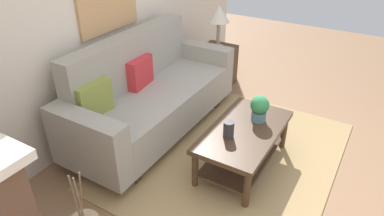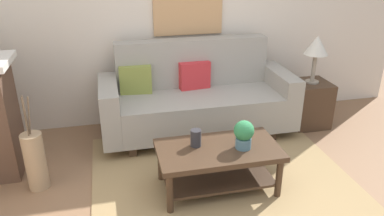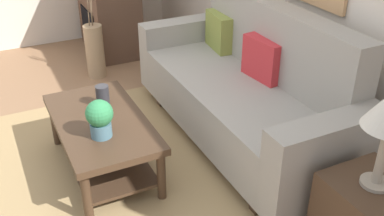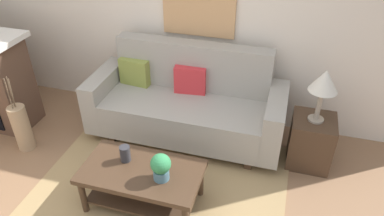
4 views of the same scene
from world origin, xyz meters
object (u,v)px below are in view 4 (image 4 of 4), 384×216
throw_pillow_crimson (190,80)px  coffee_table (142,179)px  table_lamp (324,83)px  potted_plant_tabletop (161,166)px  framed_painting (199,2)px  throw_pillow_olive (135,72)px  floor_vase (22,128)px  tabletop_vase (125,154)px  side_table (310,141)px  couch (187,104)px

throw_pillow_crimson → coffee_table: (-0.08, -1.28, -0.37)m
coffee_table → table_lamp: size_ratio=1.93×
potted_plant_tabletop → framed_painting: (-0.13, 1.67, 0.91)m
potted_plant_tabletop → table_lamp: bearing=40.7°
throw_pillow_olive → table_lamp: 2.12m
floor_vase → framed_painting: framed_painting is taller
throw_pillow_olive → table_lamp: (2.09, -0.23, 0.31)m
tabletop_vase → throw_pillow_olive: bearing=109.1°
throw_pillow_olive → side_table: bearing=-6.3°
floor_vase → framed_painting: 2.42m
floor_vase → coffee_table: bearing=-13.6°
throw_pillow_crimson → framed_painting: (0.00, 0.34, 0.80)m
throw_pillow_olive → framed_painting: (0.69, 0.34, 0.80)m
potted_plant_tabletop → floor_vase: size_ratio=0.47×
potted_plant_tabletop → framed_painting: framed_painting is taller
couch → side_table: couch is taller
framed_painting → table_lamp: bearing=-22.2°
throw_pillow_crimson → side_table: bearing=-9.4°
table_lamp → throw_pillow_crimson: bearing=170.6°
tabletop_vase → potted_plant_tabletop: size_ratio=0.60×
couch → coffee_table: (-0.08, -1.15, -0.12)m
couch → potted_plant_tabletop: size_ratio=8.42×
couch → tabletop_vase: (-0.27, -1.07, 0.08)m
throw_pillow_olive → tabletop_vase: (0.41, -1.20, -0.17)m
throw_pillow_olive → table_lamp: table_lamp is taller
couch → tabletop_vase: couch is taller
throw_pillow_olive → potted_plant_tabletop: size_ratio=1.37×
couch → framed_painting: size_ratio=2.65×
framed_painting → potted_plant_tabletop: bearing=-85.5°
throw_pillow_olive → throw_pillow_crimson: same height
couch → potted_plant_tabletop: couch is taller
potted_plant_tabletop → table_lamp: (1.27, 1.10, 0.42)m
tabletop_vase → coffee_table: bearing=-22.9°
side_table → framed_painting: bearing=157.8°
couch → floor_vase: bearing=-156.0°
throw_pillow_olive → couch: bearing=-10.4°
throw_pillow_olive → tabletop_vase: throw_pillow_olive is taller
couch → coffee_table: size_ratio=2.00×
potted_plant_tabletop → side_table: size_ratio=0.47×
framed_painting → couch: bearing=-90.0°
coffee_table → side_table: side_table is taller
couch → throw_pillow_olive: 0.74m
potted_plant_tabletop → table_lamp: 1.73m
throw_pillow_crimson → potted_plant_tabletop: (0.13, -1.33, -0.11)m
framed_painting → throw_pillow_olive: bearing=-153.6°
throw_pillow_crimson → tabletop_vase: 1.24m
couch → potted_plant_tabletop: (0.13, -1.20, 0.14)m
throw_pillow_crimson → potted_plant_tabletop: bearing=-84.4°
table_lamp → side_table: bearing=0.0°
couch → throw_pillow_crimson: size_ratio=6.12×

